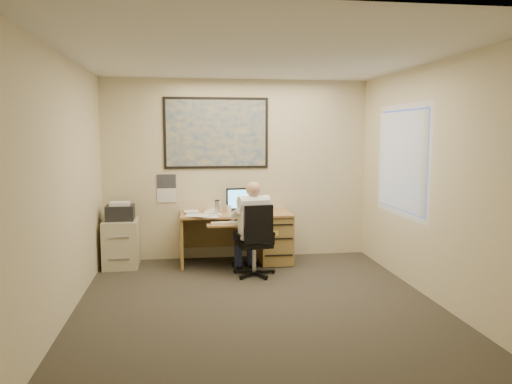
{
  "coord_description": "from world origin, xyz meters",
  "views": [
    {
      "loc": [
        -0.77,
        -5.27,
        1.91
      ],
      "look_at": [
        0.15,
        1.3,
        1.12
      ],
      "focal_mm": 35.0,
      "sensor_mm": 36.0,
      "label": 1
    }
  ],
  "objects": [
    {
      "name": "desk",
      "position": [
        0.27,
        1.9,
        0.44
      ],
      "size": [
        1.6,
        0.97,
        1.08
      ],
      "color": "#B1804C",
      "rests_on": "ground"
    },
    {
      "name": "office_chair",
      "position": [
        0.11,
        1.17,
        0.29
      ],
      "size": [
        0.66,
        0.66,
        0.98
      ],
      "rotation": [
        0.0,
        0.0,
        0.15
      ],
      "color": "black",
      "rests_on": "ground"
    },
    {
      "name": "window_blinds",
      "position": [
        1.97,
        0.8,
        1.55
      ],
      "size": [
        0.06,
        1.4,
        1.3
      ],
      "primitive_type": null,
      "color": "beige",
      "rests_on": "room_shell"
    },
    {
      "name": "person",
      "position": [
        0.11,
        1.24,
        0.63
      ],
      "size": [
        0.69,
        0.86,
        1.26
      ],
      "primitive_type": null,
      "rotation": [
        0.0,
        0.0,
        0.23
      ],
      "color": "white",
      "rests_on": "office_chair"
    },
    {
      "name": "wall_calendar",
      "position": [
        -1.06,
        2.24,
        1.08
      ],
      "size": [
        0.28,
        0.01,
        0.42
      ],
      "primitive_type": "cube",
      "color": "white",
      "rests_on": "room_shell"
    },
    {
      "name": "filing_cabinet",
      "position": [
        -1.71,
        1.92,
        0.4
      ],
      "size": [
        0.49,
        0.58,
        0.93
      ],
      "rotation": [
        0.0,
        0.0,
        0.02
      ],
      "color": "beige",
      "rests_on": "ground"
    },
    {
      "name": "room_shell",
      "position": [
        0.0,
        0.0,
        1.35
      ],
      "size": [
        4.0,
        4.5,
        2.7
      ],
      "color": "#332F28",
      "rests_on": "ground"
    },
    {
      "name": "world_map",
      "position": [
        -0.31,
        2.23,
        1.9
      ],
      "size": [
        1.56,
        0.03,
        1.06
      ],
      "primitive_type": "cube",
      "color": "#1E4C93",
      "rests_on": "room_shell"
    }
  ]
}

